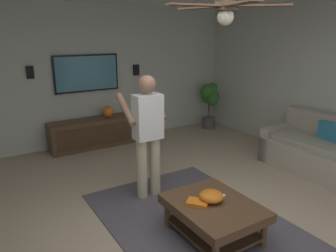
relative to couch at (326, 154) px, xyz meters
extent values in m
plane|color=tan|center=(-0.29, 2.71, -0.32)|extent=(8.90, 8.90, 0.00)
cube|color=#B2B7AD|center=(3.47, 2.71, 1.02)|extent=(0.10, 6.63, 2.68)
cube|color=#514C56|center=(-0.16, 2.55, -0.31)|extent=(2.88, 1.86, 0.01)
cube|color=#A89E8E|center=(0.00, 0.04, -0.11)|extent=(1.90, 0.85, 0.42)
cube|color=#A89E8E|center=(0.86, 0.04, -0.03)|extent=(0.18, 0.84, 0.58)
cube|color=gray|center=(0.00, 0.12, 0.16)|extent=(1.50, 0.61, 0.12)
cube|color=teal|center=(0.02, -0.06, 0.32)|extent=(0.36, 0.13, 0.36)
cube|color=#513823|center=(-0.36, 2.55, 0.03)|extent=(1.00, 0.80, 0.10)
cylinder|color=#513823|center=(0.06, 2.23, -0.17)|extent=(0.07, 0.07, 0.30)
cylinder|color=#513823|center=(0.06, 2.87, -0.17)|extent=(0.07, 0.07, 0.30)
cylinder|color=#513823|center=(-0.78, 2.23, -0.17)|extent=(0.07, 0.07, 0.30)
cube|color=#452F1E|center=(-0.36, 2.55, -0.22)|extent=(0.88, 0.68, 0.03)
cube|color=#513823|center=(3.14, 2.63, -0.04)|extent=(0.44, 1.70, 0.55)
cube|color=#412C1C|center=(2.92, 2.63, -0.04)|extent=(0.01, 1.56, 0.39)
cube|color=black|center=(3.38, 2.63, 1.08)|extent=(0.05, 1.24, 0.70)
cube|color=teal|center=(3.35, 2.63, 1.08)|extent=(0.01, 1.18, 0.64)
cylinder|color=#C6B793|center=(0.82, 2.60, 0.09)|extent=(0.14, 0.14, 0.82)
cylinder|color=#C6B793|center=(0.82, 2.80, 0.09)|extent=(0.14, 0.14, 0.82)
cube|color=white|center=(0.82, 2.70, 0.79)|extent=(0.22, 0.36, 0.58)
sphere|color=#997056|center=(0.82, 2.70, 1.21)|extent=(0.22, 0.22, 0.22)
cylinder|color=#997056|center=(1.00, 2.48, 0.88)|extent=(0.48, 0.09, 0.37)
cylinder|color=#997056|center=(1.00, 2.92, 0.88)|extent=(0.48, 0.09, 0.37)
cube|color=white|center=(1.20, 2.69, 0.78)|extent=(0.04, 0.05, 0.16)
cylinder|color=#4C4C51|center=(2.97, -0.06, -0.20)|extent=(0.29, 0.29, 0.25)
cylinder|color=brown|center=(2.97, -0.06, 0.13)|extent=(0.04, 0.04, 0.40)
sphere|color=#2D6B28|center=(2.94, -0.12, 0.64)|extent=(0.21, 0.21, 0.21)
sphere|color=#2D6B28|center=(2.85, -0.10, 0.50)|extent=(0.21, 0.21, 0.21)
sphere|color=#2D6B28|center=(2.82, -0.03, 0.38)|extent=(0.26, 0.26, 0.26)
sphere|color=#2D6B28|center=(3.03, -0.06, 0.53)|extent=(0.34, 0.34, 0.34)
sphere|color=#2D6B28|center=(3.08, -0.14, 0.41)|extent=(0.35, 0.35, 0.35)
ellipsoid|color=orange|center=(-0.31, 2.55, 0.14)|extent=(0.26, 0.26, 0.12)
cube|color=white|center=(-0.25, 2.39, 0.09)|extent=(0.16, 0.09, 0.02)
cube|color=orange|center=(-0.28, 2.71, 0.10)|extent=(0.27, 0.26, 0.04)
sphere|color=orange|center=(3.15, 2.32, 0.34)|extent=(0.22, 0.22, 0.22)
cube|color=black|center=(3.39, 1.57, 1.08)|extent=(0.06, 0.12, 0.22)
cube|color=black|center=(3.39, 3.63, 1.16)|extent=(0.06, 0.12, 0.22)
cylinder|color=#4C3828|center=(-0.23, 2.40, 2.07)|extent=(0.20, 0.20, 0.08)
sphere|color=silver|center=(-0.23, 2.40, 1.97)|extent=(0.16, 0.16, 0.16)
cube|color=brown|center=(0.09, 2.45, 2.07)|extent=(0.57, 0.22, 0.02)
cube|color=brown|center=(-0.18, 2.71, 2.07)|extent=(0.20, 0.57, 0.02)
cube|color=brown|center=(-0.53, 2.49, 2.07)|extent=(0.57, 0.29, 0.02)
cube|color=brown|center=(-0.45, 2.16, 2.07)|extent=(0.47, 0.49, 0.02)
cube|color=brown|center=(-0.02, 2.15, 2.07)|extent=(0.46, 0.50, 0.02)
camera|label=1|loc=(-2.72, 4.59, 1.82)|focal=34.72mm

